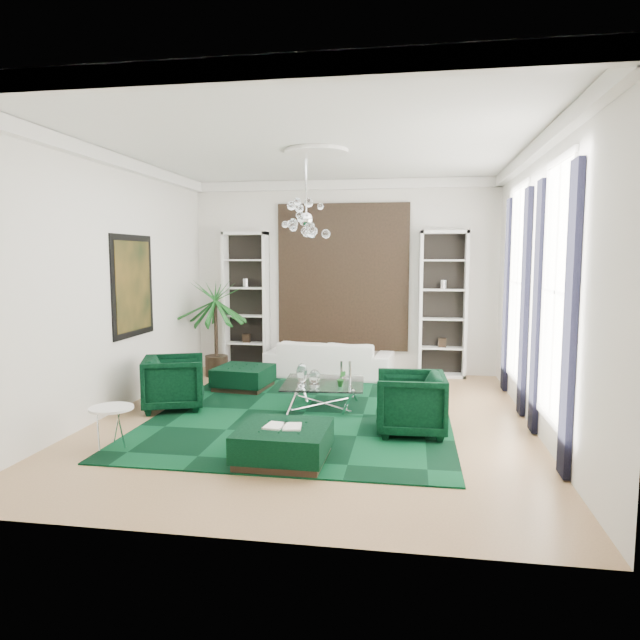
% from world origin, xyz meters
% --- Properties ---
extents(floor, '(6.00, 7.00, 0.02)m').
position_xyz_m(floor, '(0.00, 0.00, -0.01)').
color(floor, tan).
rests_on(floor, ground).
extents(ceiling, '(6.00, 7.00, 0.02)m').
position_xyz_m(ceiling, '(0.00, 0.00, 3.81)').
color(ceiling, white).
rests_on(ceiling, ground).
extents(wall_back, '(6.00, 0.02, 3.80)m').
position_xyz_m(wall_back, '(0.00, 3.51, 1.90)').
color(wall_back, silver).
rests_on(wall_back, ground).
extents(wall_front, '(6.00, 0.02, 3.80)m').
position_xyz_m(wall_front, '(0.00, -3.51, 1.90)').
color(wall_front, silver).
rests_on(wall_front, ground).
extents(wall_left, '(0.02, 7.00, 3.80)m').
position_xyz_m(wall_left, '(-3.01, 0.00, 1.90)').
color(wall_left, silver).
rests_on(wall_left, ground).
extents(wall_right, '(0.02, 7.00, 3.80)m').
position_xyz_m(wall_right, '(3.01, 0.00, 1.90)').
color(wall_right, silver).
rests_on(wall_right, ground).
extents(crown_molding, '(6.00, 7.00, 0.18)m').
position_xyz_m(crown_molding, '(0.00, 0.00, 3.70)').
color(crown_molding, white).
rests_on(crown_molding, ceiling).
extents(ceiling_medallion, '(0.90, 0.90, 0.05)m').
position_xyz_m(ceiling_medallion, '(0.00, 0.30, 3.77)').
color(ceiling_medallion, white).
rests_on(ceiling_medallion, ceiling).
extents(tapestry, '(2.50, 0.06, 2.80)m').
position_xyz_m(tapestry, '(0.00, 3.46, 1.90)').
color(tapestry, black).
rests_on(tapestry, wall_back).
extents(shelving_left, '(0.90, 0.38, 2.80)m').
position_xyz_m(shelving_left, '(-1.95, 3.31, 1.40)').
color(shelving_left, white).
rests_on(shelving_left, floor).
extents(shelving_right, '(0.90, 0.38, 2.80)m').
position_xyz_m(shelving_right, '(1.95, 3.31, 1.40)').
color(shelving_right, white).
rests_on(shelving_right, floor).
extents(painting, '(0.04, 1.30, 1.60)m').
position_xyz_m(painting, '(-2.97, 0.60, 1.85)').
color(painting, black).
rests_on(painting, wall_left).
extents(window_near, '(0.03, 1.10, 2.90)m').
position_xyz_m(window_near, '(2.99, -0.90, 1.90)').
color(window_near, white).
rests_on(window_near, wall_right).
extents(curtain_near_a, '(0.07, 0.30, 3.25)m').
position_xyz_m(curtain_near_a, '(2.96, -1.68, 1.65)').
color(curtain_near_a, black).
rests_on(curtain_near_a, floor).
extents(curtain_near_b, '(0.07, 0.30, 3.25)m').
position_xyz_m(curtain_near_b, '(2.96, -0.12, 1.65)').
color(curtain_near_b, black).
rests_on(curtain_near_b, floor).
extents(window_far, '(0.03, 1.10, 2.90)m').
position_xyz_m(window_far, '(2.99, 1.50, 1.90)').
color(window_far, white).
rests_on(window_far, wall_right).
extents(curtain_far_a, '(0.07, 0.30, 3.25)m').
position_xyz_m(curtain_far_a, '(2.96, 0.72, 1.65)').
color(curtain_far_a, black).
rests_on(curtain_far_a, floor).
extents(curtain_far_b, '(0.07, 0.30, 3.25)m').
position_xyz_m(curtain_far_b, '(2.96, 2.28, 1.65)').
color(curtain_far_b, black).
rests_on(curtain_far_b, floor).
extents(rug, '(4.20, 5.00, 0.02)m').
position_xyz_m(rug, '(-0.18, 0.33, 0.01)').
color(rug, black).
rests_on(rug, floor).
extents(sofa, '(2.47, 1.14, 0.70)m').
position_xyz_m(sofa, '(-0.19, 2.94, 0.35)').
color(sofa, white).
rests_on(sofa, floor).
extents(armchair_left, '(1.14, 1.12, 0.81)m').
position_xyz_m(armchair_left, '(-2.19, 0.25, 0.41)').
color(armchair_left, black).
rests_on(armchair_left, floor).
extents(armchair_right, '(0.93, 0.91, 0.81)m').
position_xyz_m(armchair_right, '(1.36, -0.44, 0.41)').
color(armchair_right, black).
rests_on(armchair_right, floor).
extents(coffee_table, '(1.28, 1.28, 0.41)m').
position_xyz_m(coffee_table, '(0.06, 0.61, 0.21)').
color(coffee_table, white).
rests_on(coffee_table, floor).
extents(ottoman_side, '(0.99, 0.99, 0.40)m').
position_xyz_m(ottoman_side, '(-1.52, 1.66, 0.20)').
color(ottoman_side, black).
rests_on(ottoman_side, floor).
extents(ottoman_front, '(1.02, 1.02, 0.40)m').
position_xyz_m(ottoman_front, '(-0.05, -1.69, 0.20)').
color(ottoman_front, black).
rests_on(ottoman_front, floor).
extents(book, '(0.42, 0.28, 0.03)m').
position_xyz_m(book, '(-0.05, -1.69, 0.42)').
color(book, white).
rests_on(book, ottoman_front).
extents(side_table, '(0.68, 0.68, 0.50)m').
position_xyz_m(side_table, '(-2.18, -1.59, 0.25)').
color(side_table, white).
rests_on(side_table, floor).
extents(palm, '(1.78, 1.78, 2.40)m').
position_xyz_m(palm, '(-2.37, 2.67, 1.20)').
color(palm, '#19591E').
rests_on(palm, floor).
extents(chandelier, '(0.87, 0.87, 0.72)m').
position_xyz_m(chandelier, '(-0.20, 0.59, 2.85)').
color(chandelier, white).
rests_on(chandelier, ceiling).
extents(table_plant, '(0.15, 0.13, 0.24)m').
position_xyz_m(table_plant, '(0.36, 0.36, 0.53)').
color(table_plant, '#19591E').
rests_on(table_plant, coffee_table).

